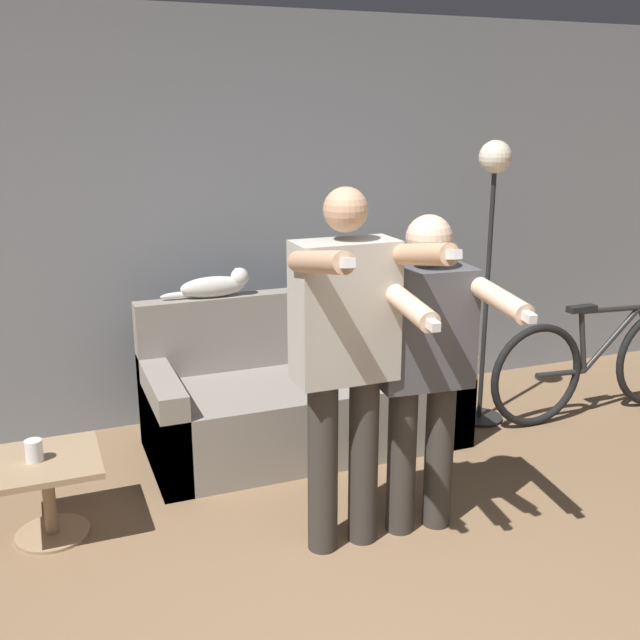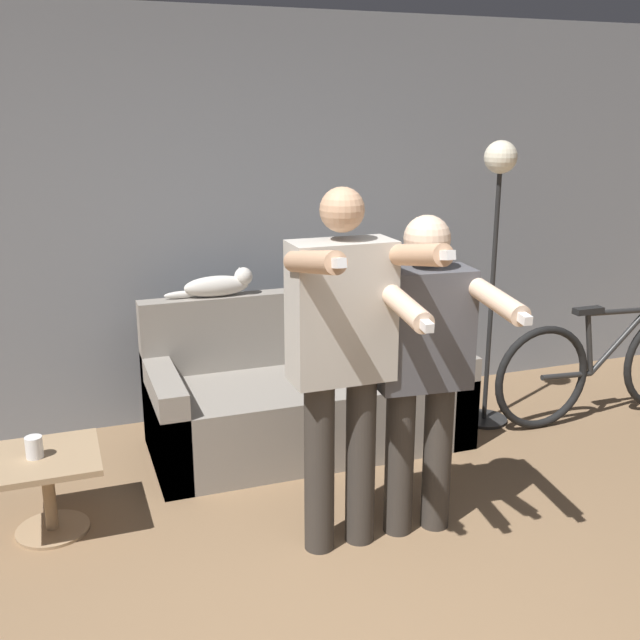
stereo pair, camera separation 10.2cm
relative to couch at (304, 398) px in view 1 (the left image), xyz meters
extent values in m
cube|color=gray|center=(-0.39, 0.68, 1.01)|extent=(10.00, 0.05, 2.60)
cube|color=gray|center=(0.00, -0.04, -0.07)|extent=(1.89, 0.82, 0.44)
cube|color=gray|center=(0.00, 0.30, 0.38)|extent=(1.89, 0.14, 0.46)
cube|color=gray|center=(-0.86, -0.04, 0.00)|extent=(0.16, 0.82, 0.58)
cube|color=gray|center=(0.86, -0.04, 0.00)|extent=(0.16, 0.82, 0.58)
cylinder|color=#38332D|center=(-0.32, -1.12, 0.13)|extent=(0.14, 0.14, 0.83)
cylinder|color=#38332D|center=(-0.11, -1.12, 0.13)|extent=(0.14, 0.14, 0.83)
cube|color=#B7B2A8|center=(-0.22, -1.12, 0.86)|extent=(0.46, 0.22, 0.63)
sphere|color=tan|center=(-0.22, -1.12, 1.30)|extent=(0.19, 0.19, 0.19)
cylinder|color=tan|center=(-0.43, -1.37, 1.14)|extent=(0.09, 0.51, 0.18)
cube|color=white|center=(-0.43, -1.61, 1.18)|extent=(0.04, 0.12, 0.06)
cylinder|color=tan|center=(0.00, -1.37, 1.14)|extent=(0.09, 0.51, 0.18)
cube|color=white|center=(0.00, -1.61, 1.18)|extent=(0.04, 0.12, 0.06)
cylinder|color=#38332D|center=(0.09, -1.11, 0.08)|extent=(0.14, 0.14, 0.75)
cylinder|color=#38332D|center=(0.29, -1.13, 0.08)|extent=(0.14, 0.14, 0.75)
cube|color=#4C4C51|center=(0.19, -1.12, 0.74)|extent=(0.45, 0.26, 0.56)
sphere|color=beige|center=(0.19, -1.12, 1.16)|extent=(0.21, 0.21, 0.21)
cylinder|color=beige|center=(-0.04, -1.35, 0.93)|extent=(0.14, 0.51, 0.12)
cube|color=white|center=(-0.06, -1.60, 0.92)|extent=(0.05, 0.13, 0.04)
cylinder|color=beige|center=(0.37, -1.39, 0.93)|extent=(0.14, 0.51, 0.12)
cube|color=white|center=(0.35, -1.64, 0.92)|extent=(0.05, 0.13, 0.04)
ellipsoid|color=silver|center=(-0.47, 0.30, 0.68)|extent=(0.40, 0.12, 0.13)
sphere|color=silver|center=(-0.30, 0.30, 0.73)|extent=(0.11, 0.11, 0.11)
ellipsoid|color=silver|center=(-0.68, 0.31, 0.64)|extent=(0.22, 0.04, 0.04)
cone|color=silver|center=(-0.32, 0.28, 0.77)|extent=(0.03, 0.03, 0.03)
cone|color=silver|center=(-0.32, 0.32, 0.77)|extent=(0.03, 0.03, 0.03)
cylinder|color=black|center=(1.22, -0.09, -0.28)|extent=(0.31, 0.31, 0.02)
cylinder|color=black|center=(1.22, -0.09, 0.54)|extent=(0.03, 0.03, 1.66)
sphere|color=white|center=(1.22, -0.09, 1.43)|extent=(0.20, 0.20, 0.20)
cylinder|color=#A38460|center=(-1.50, -0.54, -0.28)|extent=(0.35, 0.35, 0.02)
cylinder|color=#A38460|center=(-1.50, -0.54, -0.10)|extent=(0.06, 0.06, 0.38)
cube|color=#A38460|center=(-1.50, -0.54, 0.10)|extent=(0.50, 0.50, 0.03)
cylinder|color=white|center=(-1.55, -0.54, 0.17)|extent=(0.08, 0.08, 0.10)
torus|color=black|center=(1.49, -0.31, 0.05)|extent=(0.69, 0.05, 0.69)
cylinder|color=#282828|center=(2.07, -0.31, 0.24)|extent=(0.44, 0.04, 0.42)
cylinder|color=#282828|center=(1.83, -0.31, 0.24)|extent=(0.10, 0.04, 0.42)
cylinder|color=#282828|center=(2.04, -0.31, 0.44)|extent=(0.48, 0.04, 0.05)
cylinder|color=#282828|center=(1.68, -0.31, 0.05)|extent=(0.38, 0.04, 0.05)
cube|color=black|center=(1.80, -0.31, 0.47)|extent=(0.20, 0.07, 0.04)
camera|label=1|loc=(-1.47, -4.02, 1.71)|focal=42.00mm
camera|label=2|loc=(-1.38, -4.05, 1.71)|focal=42.00mm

